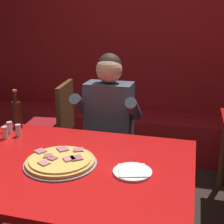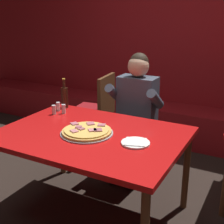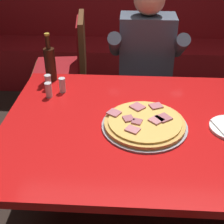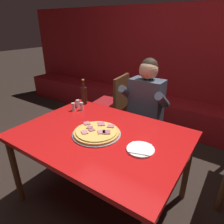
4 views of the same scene
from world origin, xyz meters
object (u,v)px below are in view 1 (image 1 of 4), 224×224
(shaker_red_pepper_flakes, at_px, (5,133))
(dining_chair_side_aisle, at_px, (54,122))
(main_dining_table, at_px, (67,173))
(beer_bottle, at_px, (17,114))
(plate_white_paper, at_px, (132,172))
(shaker_oregano, at_px, (18,131))
(pizza, at_px, (60,161))
(shaker_parmesan, at_px, (10,128))
(diner_seated_blue_shirt, at_px, (106,126))

(shaker_red_pepper_flakes, relative_size, dining_chair_side_aisle, 0.09)
(main_dining_table, xyz_separation_m, beer_bottle, (-0.58, 0.44, 0.18))
(plate_white_paper, bearing_deg, shaker_oregano, 159.90)
(main_dining_table, bearing_deg, plate_white_paper, -4.03)
(pizza, xyz_separation_m, shaker_red_pepper_flakes, (-0.52, 0.26, 0.02))
(plate_white_paper, distance_m, shaker_parmesan, 1.03)
(shaker_oregano, height_order, diner_seated_blue_shirt, diner_seated_blue_shirt)
(beer_bottle, distance_m, dining_chair_side_aisle, 0.72)
(plate_white_paper, height_order, beer_bottle, beer_bottle)
(shaker_oregano, relative_size, shaker_red_pepper_flakes, 1.00)
(beer_bottle, relative_size, dining_chair_side_aisle, 0.31)
(beer_bottle, height_order, shaker_parmesan, beer_bottle)
(main_dining_table, bearing_deg, shaker_parmesan, 150.21)
(beer_bottle, distance_m, diner_seated_blue_shirt, 0.70)
(shaker_red_pepper_flakes, xyz_separation_m, diner_seated_blue_shirt, (0.56, 0.55, -0.08))
(pizza, xyz_separation_m, shaker_oregano, (-0.46, 0.32, 0.02))
(pizza, height_order, beer_bottle, beer_bottle)
(pizza, height_order, shaker_oregano, shaker_oregano)
(main_dining_table, relative_size, diner_seated_blue_shirt, 1.13)
(plate_white_paper, distance_m, diner_seated_blue_shirt, 0.89)
(pizza, distance_m, shaker_parmesan, 0.65)
(pizza, distance_m, shaker_oregano, 0.56)
(plate_white_paper, distance_m, shaker_red_pepper_flakes, 0.97)
(main_dining_table, bearing_deg, beer_bottle, 142.45)
(pizza, relative_size, shaker_red_pepper_flakes, 4.80)
(beer_bottle, bearing_deg, shaker_red_pepper_flakes, -81.20)
(beer_bottle, bearing_deg, shaker_oregano, -57.16)
(diner_seated_blue_shirt, bearing_deg, pizza, -92.68)
(pizza, relative_size, shaker_oregano, 4.80)
(beer_bottle, height_order, diner_seated_blue_shirt, diner_seated_blue_shirt)
(dining_chair_side_aisle, bearing_deg, shaker_red_pepper_flakes, -85.85)
(pizza, bearing_deg, main_dining_table, 54.99)
(dining_chair_side_aisle, bearing_deg, diner_seated_blue_shirt, -27.50)
(plate_white_paper, bearing_deg, beer_bottle, 154.10)
(main_dining_table, height_order, diner_seated_blue_shirt, diner_seated_blue_shirt)
(shaker_red_pepper_flakes, bearing_deg, beer_bottle, 98.80)
(pizza, distance_m, plate_white_paper, 0.41)
(shaker_oregano, bearing_deg, pizza, -35.03)
(plate_white_paper, bearing_deg, diner_seated_blue_shirt, 115.02)
(shaker_red_pepper_flakes, xyz_separation_m, dining_chair_side_aisle, (-0.06, 0.87, -0.22))
(main_dining_table, height_order, dining_chair_side_aisle, dining_chair_side_aisle)
(beer_bottle, xyz_separation_m, dining_chair_side_aisle, (-0.03, 0.66, -0.29))
(shaker_oregano, xyz_separation_m, shaker_red_pepper_flakes, (-0.06, -0.06, 0.00))
(shaker_red_pepper_flakes, bearing_deg, pizza, -26.36)
(shaker_parmesan, height_order, dining_chair_side_aisle, dining_chair_side_aisle)
(main_dining_table, bearing_deg, shaker_oregano, 148.67)
(beer_bottle, height_order, dining_chair_side_aisle, beer_bottle)
(main_dining_table, distance_m, shaker_oregano, 0.57)
(plate_white_paper, xyz_separation_m, shaker_red_pepper_flakes, (-0.94, 0.26, 0.03))
(shaker_parmesan, xyz_separation_m, diner_seated_blue_shirt, (0.59, 0.45, -0.08))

